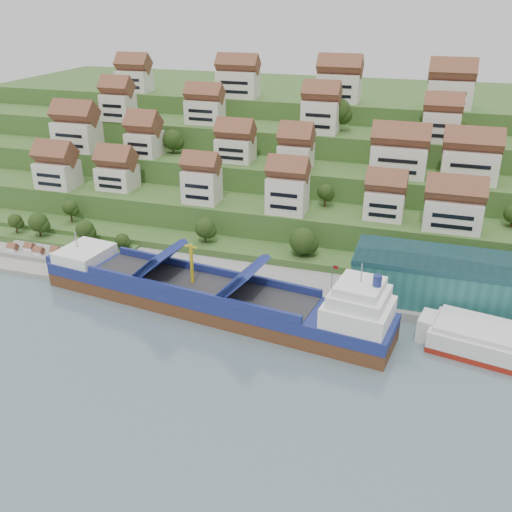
% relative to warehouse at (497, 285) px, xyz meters
% --- Properties ---
extents(ground, '(300.00, 300.00, 0.00)m').
position_rel_warehouse_xyz_m(ground, '(-52.00, -17.00, -7.20)').
color(ground, slate).
rests_on(ground, ground).
extents(quay, '(180.00, 14.00, 2.20)m').
position_rel_warehouse_xyz_m(quay, '(-32.00, -2.00, -6.10)').
color(quay, gray).
rests_on(quay, ground).
extents(pebble_beach, '(45.00, 20.00, 1.00)m').
position_rel_warehouse_xyz_m(pebble_beach, '(-110.00, -5.00, -6.70)').
color(pebble_beach, gray).
rests_on(pebble_beach, ground).
extents(hillside, '(260.00, 128.00, 31.00)m').
position_rel_warehouse_xyz_m(hillside, '(-52.00, 86.55, 3.46)').
color(hillside, '#2D4C1E').
rests_on(hillside, ground).
extents(hillside_village, '(155.36, 63.39, 28.82)m').
position_rel_warehouse_xyz_m(hillside_village, '(-49.19, 43.49, 17.28)').
color(hillside_village, silver).
rests_on(hillside_village, ground).
extents(hillside_trees, '(143.15, 62.42, 31.86)m').
position_rel_warehouse_xyz_m(hillside_trees, '(-57.17, 32.06, 11.56)').
color(hillside_trees, '#253D14').
rests_on(hillside_trees, ground).
extents(warehouse, '(60.00, 15.00, 10.00)m').
position_rel_warehouse_xyz_m(warehouse, '(0.00, 0.00, 0.00)').
color(warehouse, '#215A57').
rests_on(warehouse, quay).
extents(flagpole, '(1.28, 0.16, 8.00)m').
position_rel_warehouse_xyz_m(flagpole, '(-33.89, -7.00, -0.32)').
color(flagpole, gray).
rests_on(flagpole, quay).
extents(beach_huts, '(14.40, 3.70, 2.20)m').
position_rel_warehouse_xyz_m(beach_huts, '(-112.00, -6.25, -5.10)').
color(beach_huts, white).
rests_on(beach_huts, pebble_beach).
extents(cargo_ship, '(81.24, 23.06, 17.84)m').
position_rel_warehouse_xyz_m(cargo_ship, '(-56.79, -16.77, -3.82)').
color(cargo_ship, '#522E19').
rests_on(cargo_ship, ground).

